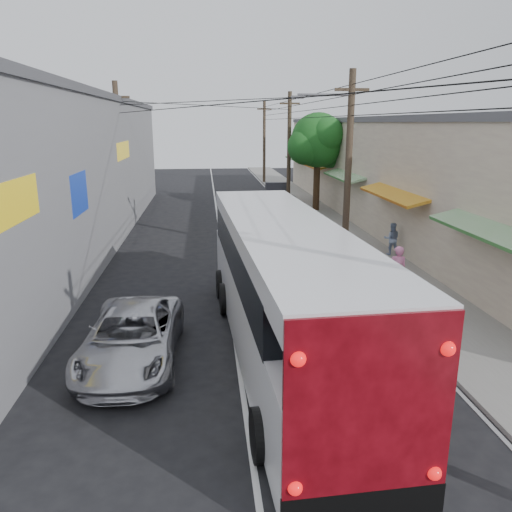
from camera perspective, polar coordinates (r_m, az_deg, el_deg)
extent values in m
plane|color=black|center=(9.54, -0.22, -23.43)|extent=(120.00, 120.00, 0.00)
cube|color=slate|center=(28.97, 8.80, 3.14)|extent=(3.00, 80.00, 0.12)
cube|color=beige|center=(31.82, 16.08, 9.15)|extent=(6.00, 40.00, 6.00)
cube|color=#4C4C51|center=(31.68, 16.50, 14.73)|extent=(6.20, 40.00, 0.30)
cube|color=#186C18|center=(16.14, 25.83, 2.68)|extent=(1.39, 6.00, 0.46)
cube|color=#C45A17|center=(23.23, 15.66, 6.96)|extent=(1.39, 6.00, 0.46)
cube|color=#186C18|center=(30.76, 10.27, 9.12)|extent=(1.39, 6.00, 0.46)
cube|color=#C45A17|center=(38.49, 7.00, 10.39)|extent=(1.39, 6.00, 0.46)
cube|color=#186C18|center=(46.31, 4.81, 11.21)|extent=(1.39, 6.00, 0.46)
cube|color=gray|center=(26.71, -22.95, 8.62)|extent=(7.00, 36.00, 7.00)
cube|color=#4C4C51|center=(26.63, -23.77, 16.32)|extent=(7.20, 36.00, 0.30)
cube|color=yellow|center=(12.35, -26.36, 5.41)|extent=(0.12, 3.50, 1.00)
cube|color=#1433A5|center=(18.12, -19.69, 6.75)|extent=(0.12, 2.20, 1.40)
cube|color=yellow|center=(27.81, -15.03, 11.57)|extent=(0.12, 4.00, 0.90)
cylinder|color=#473828|center=(21.36, 10.49, 9.58)|extent=(0.28, 0.28, 8.00)
cube|color=#473828|center=(21.31, 10.92, 18.17)|extent=(1.40, 0.12, 0.12)
cylinder|color=#473828|center=(35.98, 3.79, 11.90)|extent=(0.28, 0.28, 8.00)
cube|color=#473828|center=(35.95, 3.88, 17.00)|extent=(1.40, 0.12, 0.12)
cylinder|color=#473828|center=(50.82, 0.95, 12.83)|extent=(0.28, 0.28, 8.00)
cube|color=#473828|center=(50.80, 0.97, 16.44)|extent=(1.40, 0.12, 0.12)
cylinder|color=#473828|center=(27.87, -15.27, 10.52)|extent=(0.28, 0.28, 8.00)
cube|color=#473828|center=(27.83, -15.74, 17.09)|extent=(1.40, 0.12, 0.12)
cylinder|color=#59595E|center=(21.02, 7.87, 17.80)|extent=(2.20, 0.10, 0.10)
cube|color=#59595E|center=(20.79, 4.76, 17.64)|extent=(0.50, 0.18, 0.12)
cylinder|color=#3F2B19|center=(34.49, 6.93, 8.36)|extent=(0.44, 0.44, 4.00)
sphere|color=#155117|center=(34.29, 7.09, 13.01)|extent=(3.60, 3.60, 3.60)
sphere|color=#155117|center=(35.13, 8.46, 12.03)|extent=(2.60, 2.60, 2.60)
sphere|color=#155117|center=(33.73, 5.69, 12.34)|extent=(2.40, 2.40, 2.40)
sphere|color=#155117|center=(33.40, 8.18, 13.61)|extent=(2.20, 2.20, 2.20)
sphere|color=#155117|center=(35.10, 6.28, 13.41)|extent=(2.00, 2.00, 2.00)
cube|color=white|center=(13.09, 3.08, -6.39)|extent=(3.09, 12.18, 1.91)
cube|color=black|center=(13.12, 2.73, 0.14)|extent=(3.01, 10.17, 1.01)
cube|color=white|center=(12.48, 3.21, 2.68)|extent=(3.09, 12.18, 0.50)
cube|color=maroon|center=(7.49, 12.87, -16.95)|extent=(2.50, 0.20, 2.92)
cube|color=black|center=(8.41, 12.19, -26.02)|extent=(2.52, 0.22, 0.50)
sphere|color=red|center=(7.84, 4.48, -24.89)|extent=(0.22, 0.22, 0.22)
sphere|color=red|center=(8.49, 19.68, -22.29)|extent=(0.22, 0.22, 0.22)
sphere|color=red|center=(6.73, 4.83, -11.63)|extent=(0.22, 0.22, 0.22)
sphere|color=red|center=(7.47, 21.05, -9.83)|extent=(0.22, 0.22, 0.22)
cylinder|color=black|center=(9.51, 0.52, -19.80)|extent=(0.35, 1.02, 1.01)
cylinder|color=black|center=(10.14, 15.43, -17.93)|extent=(0.35, 1.02, 1.01)
cylinder|color=black|center=(15.95, -3.58, -4.91)|extent=(0.35, 1.02, 1.01)
cylinder|color=black|center=(16.34, 5.27, -4.45)|extent=(0.35, 1.02, 1.01)
cylinder|color=black|center=(17.38, -4.02, -3.23)|extent=(0.35, 1.02, 1.01)
cylinder|color=black|center=(17.73, 4.12, -2.85)|extent=(0.35, 1.02, 1.01)
imported|color=silver|center=(13.14, -13.97, -8.94)|extent=(2.45, 5.06, 1.39)
imported|color=#9E9FA6|center=(25.03, 4.98, 3.05)|extent=(2.81, 5.52, 1.54)
imported|color=#26262B|center=(32.82, 3.65, 5.83)|extent=(1.82, 4.22, 1.42)
imported|color=black|center=(38.05, 2.34, 7.19)|extent=(1.99, 4.74, 1.52)
imported|color=pink|center=(17.76, 15.81, -1.67)|extent=(0.68, 0.48, 1.77)
imported|color=#7C8FB4|center=(23.36, 15.25, 1.92)|extent=(0.81, 0.69, 1.46)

